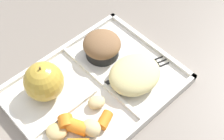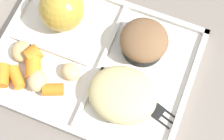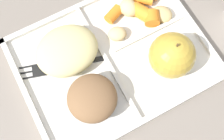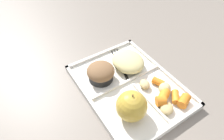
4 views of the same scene
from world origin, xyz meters
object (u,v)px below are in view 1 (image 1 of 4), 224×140
Objects in this scene: lunch_tray at (96,88)px; green_apple at (44,81)px; plastic_fork at (140,70)px; bran_muffin at (102,46)px.

lunch_tray is 0.11m from green_apple.
lunch_tray reaches higher than plastic_fork.
green_apple reaches higher than plastic_fork.
bran_muffin is at bearing 39.08° from lunch_tray.
green_apple is at bearing -180.00° from bran_muffin.
lunch_tray is 4.09× the size of bran_muffin.
lunch_tray is at bearing 160.95° from plastic_fork.
lunch_tray is 0.09m from bran_muffin.
bran_muffin is at bearing 0.00° from green_apple.
green_apple is at bearing 153.66° from plastic_fork.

